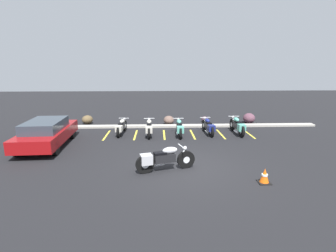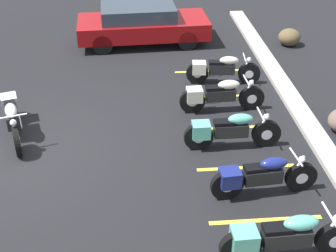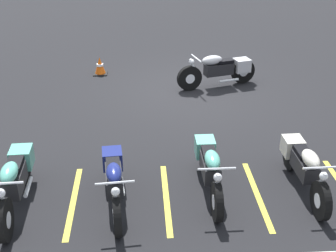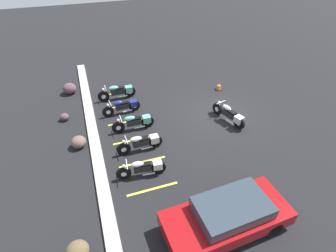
% 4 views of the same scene
% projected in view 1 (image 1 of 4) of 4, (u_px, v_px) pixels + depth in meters
% --- Properties ---
extents(ground, '(60.00, 60.00, 0.00)m').
position_uv_depth(ground, '(184.00, 168.00, 9.97)').
color(ground, black).
extents(motorcycle_silver_featured, '(2.21, 0.92, 0.89)m').
position_uv_depth(motorcycle_silver_featured, '(163.00, 159.00, 9.56)').
color(motorcycle_silver_featured, black).
rests_on(motorcycle_silver_featured, ground).
extents(parked_bike_0, '(0.60, 2.08, 0.82)m').
position_uv_depth(parked_bike_0, '(121.00, 127.00, 14.60)').
color(parked_bike_0, black).
rests_on(parked_bike_0, ground).
extents(parked_bike_1, '(0.61, 2.17, 0.85)m').
position_uv_depth(parked_bike_1, '(149.00, 128.00, 14.34)').
color(parked_bike_1, black).
rests_on(parked_bike_1, ground).
extents(parked_bike_2, '(0.61, 2.18, 0.86)m').
position_uv_depth(parked_bike_2, '(179.00, 128.00, 14.34)').
color(parked_bike_2, black).
rests_on(parked_bike_2, ground).
extents(parked_bike_3, '(0.60, 2.14, 0.84)m').
position_uv_depth(parked_bike_3, '(208.00, 126.00, 14.69)').
color(parked_bike_3, black).
rests_on(parked_bike_3, ground).
extents(parked_bike_4, '(0.64, 2.29, 0.90)m').
position_uv_depth(parked_bike_4, '(238.00, 126.00, 14.70)').
color(parked_bike_4, black).
rests_on(parked_bike_4, ground).
extents(car_red, '(2.00, 4.38, 1.29)m').
position_uv_depth(car_red, '(47.00, 133.00, 12.42)').
color(car_red, black).
rests_on(car_red, ground).
extents(concrete_curb, '(18.00, 0.50, 0.12)m').
position_uv_depth(concrete_curb, '(173.00, 126.00, 16.50)').
color(concrete_curb, '#A8A399').
rests_on(concrete_curb, ground).
extents(landscape_rock_0, '(0.79, 0.83, 0.67)m').
position_uv_depth(landscape_rock_0, '(249.00, 118.00, 17.51)').
color(landscape_rock_0, '#5B3846').
rests_on(landscape_rock_0, ground).
extents(landscape_rock_1, '(0.54, 0.57, 0.40)m').
position_uv_depth(landscape_rock_1, '(205.00, 119.00, 17.82)').
color(landscape_rock_1, '#543844').
rests_on(landscape_rock_1, ground).
extents(landscape_rock_2, '(0.77, 0.80, 0.57)m').
position_uv_depth(landscape_rock_2, '(87.00, 120.00, 17.29)').
color(landscape_rock_2, brown).
rests_on(landscape_rock_2, ground).
extents(landscape_rock_3, '(0.83, 0.85, 0.57)m').
position_uv_depth(landscape_rock_3, '(169.00, 120.00, 17.13)').
color(landscape_rock_3, brown).
rests_on(landscape_rock_3, ground).
extents(traffic_cone, '(0.40, 0.40, 0.51)m').
position_uv_depth(traffic_cone, '(265.00, 176.00, 8.63)').
color(traffic_cone, black).
rests_on(traffic_cone, ground).
extents(stall_line_0, '(0.10, 2.10, 0.00)m').
position_uv_depth(stall_line_0, '(107.00, 135.00, 14.54)').
color(stall_line_0, gold).
rests_on(stall_line_0, ground).
extents(stall_line_1, '(0.10, 2.10, 0.00)m').
position_uv_depth(stall_line_1, '(135.00, 135.00, 14.61)').
color(stall_line_1, gold).
rests_on(stall_line_1, ground).
extents(stall_line_2, '(0.10, 2.10, 0.00)m').
position_uv_depth(stall_line_2, '(164.00, 135.00, 14.67)').
color(stall_line_2, gold).
rests_on(stall_line_2, ground).
extents(stall_line_3, '(0.10, 2.10, 0.00)m').
position_uv_depth(stall_line_3, '(193.00, 134.00, 14.73)').
color(stall_line_3, gold).
rests_on(stall_line_3, ground).
extents(stall_line_4, '(0.10, 2.10, 0.00)m').
position_uv_depth(stall_line_4, '(221.00, 134.00, 14.79)').
color(stall_line_4, gold).
rests_on(stall_line_4, ground).
extents(stall_line_5, '(0.10, 2.10, 0.00)m').
position_uv_depth(stall_line_5, '(249.00, 134.00, 14.86)').
color(stall_line_5, gold).
rests_on(stall_line_5, ground).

